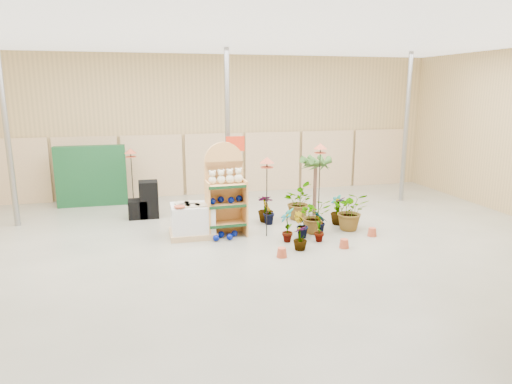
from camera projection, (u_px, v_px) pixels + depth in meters
room at (249, 145)px, 10.06m from camera, size 15.20×12.10×4.70m
display_shelf at (225, 193)px, 10.83m from camera, size 0.95×0.62×2.21m
teddy_bears at (227, 177)px, 10.65m from camera, size 0.82×0.22×0.35m
gazing_balls_shelf at (226, 200)px, 10.74m from camera, size 0.81×0.28×0.15m
gazing_balls_floor at (225, 236)px, 10.64m from camera, size 0.63×0.39×0.15m
pallet_stack at (192, 220)px, 10.78m from camera, size 1.09×0.91×0.80m
charcoal_planters at (145, 203)px, 12.34m from camera, size 0.80×0.50×1.00m
trellis_stock at (91, 176)px, 13.50m from camera, size 2.00×0.30×1.80m
offer_sign at (235, 160)px, 12.19m from camera, size 0.50×0.08×2.20m
bird_table_front at (267, 163)px, 10.45m from camera, size 0.34×0.34×1.90m
bird_table_right at (320, 149)px, 11.32m from camera, size 0.34×0.34×2.11m
bird_table_back at (131, 153)px, 12.85m from camera, size 0.34×0.34×1.79m
palm at (316, 162)px, 12.33m from camera, size 0.70×0.70×1.74m
potted_plant_0 at (287, 225)px, 10.38m from camera, size 0.35×0.46×0.80m
potted_plant_1 at (301, 225)px, 10.67m from camera, size 0.38×0.32×0.62m
potted_plant_2 at (314, 215)px, 11.03m from camera, size 0.79×0.69×0.86m
potted_plant_3 at (339, 211)px, 11.72m from camera, size 0.57×0.57×0.73m
potted_plant_4 at (337, 207)px, 12.20m from camera, size 0.37×0.42×0.66m
potted_plant_5 at (269, 212)px, 11.70m from camera, size 0.42×0.45×0.65m
potted_plant_6 at (297, 201)px, 12.19m from camera, size 0.93×1.02×0.97m
potted_plant_7 at (300, 238)px, 9.87m from camera, size 0.40×0.40×0.54m
potted_plant_8 at (320, 226)px, 10.39m from camera, size 0.30×0.41×0.74m
potted_plant_9 at (319, 222)px, 10.94m from camera, size 0.42×0.43×0.61m
potted_plant_10 at (351, 211)px, 11.25m from camera, size 1.12×1.06×0.98m
potted_plant_11 at (266, 208)px, 11.95m from camera, size 0.49×0.49×0.72m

